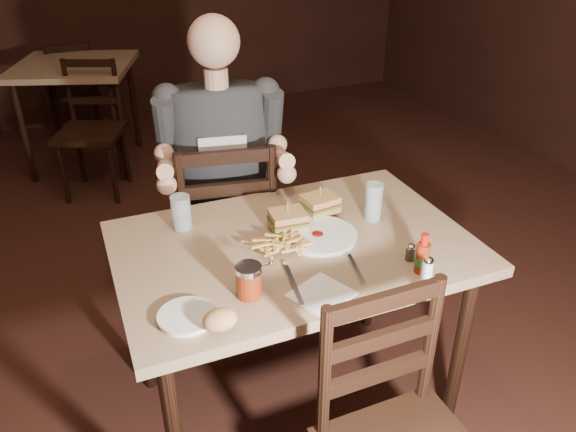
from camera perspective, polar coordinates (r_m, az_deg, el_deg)
name	(u,v)px	position (r m, az deg, el deg)	size (l,w,h in m)	color
room_shell	(210,39)	(1.91, -7.95, 17.37)	(7.00, 7.00, 7.00)	black
main_table	(294,263)	(1.96, 0.59, -4.77)	(1.22, 0.83, 0.77)	tan
bg_table	(75,76)	(4.45, -20.84, 13.17)	(1.03, 1.03, 0.77)	tan
chair_far	(226,231)	(2.56, -6.35, -1.55)	(0.44, 0.49, 0.96)	black
bg_chair_far	(74,91)	(5.05, -20.91, 11.78)	(0.38, 0.42, 0.83)	black
bg_chair_near	(90,132)	(3.99, -19.47, 8.01)	(0.41, 0.45, 0.88)	black
diner	(221,136)	(2.30, -6.87, 8.12)	(0.54, 0.42, 0.93)	#27292B
dinner_plate	(321,237)	(1.94, 3.34, -2.11)	(0.25, 0.25, 0.01)	white
sandwich_left	(288,214)	(1.96, -0.02, 0.20)	(0.12, 0.10, 0.10)	#DFA761
sandwich_right	(320,198)	(2.06, 3.27, 1.81)	(0.12, 0.10, 0.10)	#DFA761
fries_pile	(281,243)	(1.86, -0.77, -2.77)	(0.24, 0.17, 0.04)	#DDB254
ketchup_dollop	(318,234)	(1.93, 3.03, -1.83)	(0.04, 0.04, 0.01)	maroon
glass_left	(181,213)	(2.01, -10.79, 0.33)	(0.07, 0.07, 0.13)	silver
glass_right	(374,202)	(2.05, 8.70, 1.45)	(0.06, 0.06, 0.14)	silver
hot_sauce	(423,253)	(1.79, 13.54, -3.69)	(0.04, 0.04, 0.14)	maroon
salt_shaker	(427,268)	(1.79, 13.98, -5.10)	(0.04, 0.04, 0.06)	white
pepper_shaker	(410,253)	(1.86, 12.31, -3.66)	(0.03, 0.03, 0.06)	#38332D
syrup_dispenser	(249,281)	(1.65, -4.01, -6.59)	(0.08, 0.08, 0.10)	maroon
napkin	(321,294)	(1.68, 3.42, -7.94)	(0.16, 0.15, 0.00)	white
knife	(293,282)	(1.72, 0.49, -6.76)	(0.01, 0.23, 0.01)	silver
fork	(356,268)	(1.80, 6.88, -5.22)	(0.01, 0.17, 0.01)	silver
side_plate	(187,317)	(1.62, -10.27, -10.09)	(0.16, 0.16, 0.01)	white
bread_roll	(220,320)	(1.54, -6.93, -10.43)	(0.10, 0.08, 0.06)	tan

